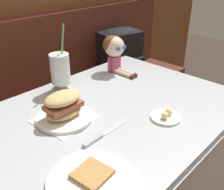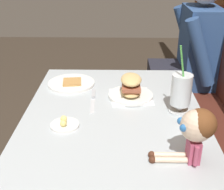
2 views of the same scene
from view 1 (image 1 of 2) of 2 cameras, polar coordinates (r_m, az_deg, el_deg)
The scene contains 9 objects.
booth_bench at distance 1.73m, azimuth -15.41°, elevation -7.39°, with size 2.60×0.48×1.00m.
diner_table at distance 1.20m, azimuth -0.09°, elevation -11.28°, with size 1.11×0.81×0.74m.
toast_plate at distance 0.77m, azimuth -4.61°, elevation -18.06°, with size 0.25×0.25×0.03m.
milkshake_glass at distance 1.22m, azimuth -11.31°, elevation 5.36°, with size 0.10×0.10×0.31m.
sandwich_plate at distance 1.01m, azimuth -10.60°, elevation -3.07°, with size 0.22×0.22×0.12m.
butter_saucer at distance 1.04m, azimuth 11.78°, elevation -4.63°, with size 0.12×0.12×0.04m.
butter_knife at distance 0.92m, azimuth -2.71°, elevation -9.08°, with size 0.24×0.03×0.01m.
seated_doll at distance 1.41m, azimuth 0.52°, elevation 10.17°, with size 0.11×0.22×0.20m.
backpack at distance 1.97m, azimuth 1.79°, elevation 8.96°, with size 0.34×0.30×0.41m.
Camera 1 is at (-0.67, -0.46, 1.30)m, focal length 41.53 mm.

